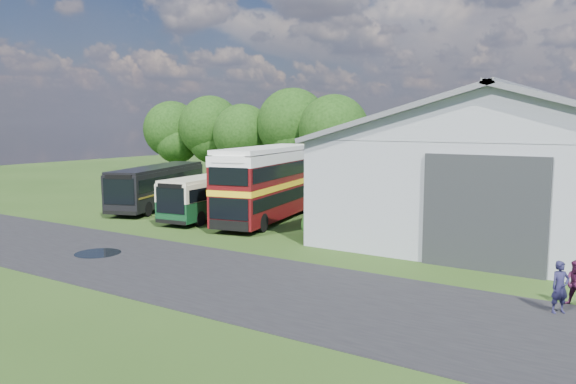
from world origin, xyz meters
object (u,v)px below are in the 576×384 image
Objects in this scene: storage_shed at (536,159)px; bus_dark_single at (158,186)px; bus_green_single at (218,194)px; bus_maroon_double at (268,184)px; visitor_b at (576,284)px; visitor_a at (560,288)px.

bus_dark_single is (-25.07, -6.65, -2.52)m from storage_shed.
bus_maroon_double reaches higher than bus_green_single.
bus_maroon_double is 20.70m from visitor_b.
bus_dark_single is at bearing 167.96° from bus_maroon_double.
storage_shed is at bearing 13.08° from bus_maroon_double.
bus_green_single reaches higher than visitor_b.
bus_green_single is 0.92× the size of bus_dark_single.
bus_green_single is 24.06m from visitor_b.
bus_maroon_double is (-14.88, -6.77, -1.77)m from storage_shed.
visitor_a is 1.09× the size of visitor_b.
bus_dark_single is at bearing -179.32° from visitor_b.
storage_shed is 14.00× the size of visitor_a.
bus_dark_single reaches higher than visitor_a.
storage_shed is at bearing -4.49° from bus_dark_single.
bus_green_single is 4.00m from bus_maroon_double.
bus_dark_single is 30.21m from visitor_a.
bus_green_single is 6.35m from bus_dark_single.
visitor_a is (18.47, -9.40, -1.51)m from bus_maroon_double.
storage_shed is at bearing 121.71° from visitor_b.
bus_green_single is 5.95× the size of visitor_a.
bus_maroon_double is 10.21m from bus_dark_single.
storage_shed reaches higher than bus_green_single.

